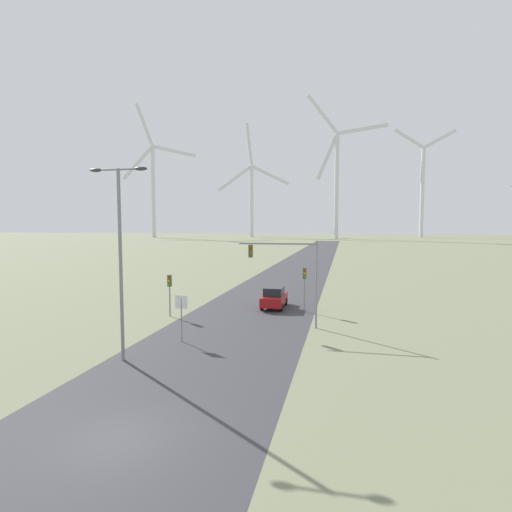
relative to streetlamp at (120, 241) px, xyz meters
name	(u,v)px	position (x,y,z in m)	size (l,w,h in m)	color
ground_plane	(119,439)	(4.11, -7.12, -6.32)	(600.00, 600.00, 0.00)	#757A5B
road_surface	(295,272)	(4.11, 40.88, -6.32)	(10.00, 240.00, 0.01)	#38383D
streetlamp	(120,241)	(0.00, 0.00, 0.00)	(3.25, 0.32, 10.09)	gray
stop_sign_near	(181,309)	(1.71, 3.81, -4.32)	(0.81, 0.07, 2.86)	gray
traffic_light_post_near_left	(169,286)	(-1.93, 10.00, -3.93)	(0.28, 0.34, 3.26)	gray
traffic_light_post_near_right	(305,280)	(8.22, 13.88, -3.64)	(0.28, 0.34, 3.65)	gray
traffic_light_mast_overhead	(289,264)	(7.59, 8.83, -1.89)	(5.55, 0.35, 6.10)	gray
car_approaching	(274,297)	(5.51, 14.95, -5.41)	(1.88, 4.12, 1.83)	maroon
wind_turbine_far_left	(153,181)	(-93.60, 188.29, 25.21)	(36.47, 17.69, 73.49)	silver
wind_turbine_left	(252,191)	(-42.24, 210.14, 20.24)	(39.11, 18.82, 65.56)	silver
wind_turbine_center	(337,174)	(6.84, 190.28, 26.63)	(40.10, 2.60, 73.17)	silver
wind_turbine_right	(423,183)	(53.88, 224.82, 24.46)	(34.58, 5.77, 61.59)	silver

